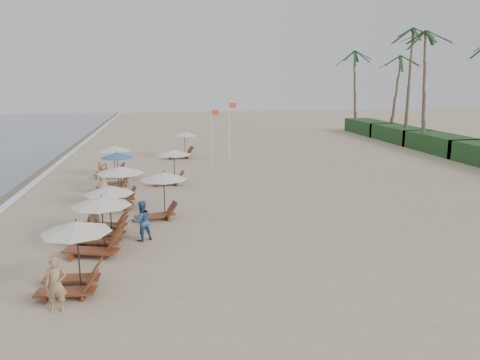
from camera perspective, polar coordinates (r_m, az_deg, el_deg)
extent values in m
plane|color=tan|center=(17.80, 0.61, -9.09)|extent=(160.00, 160.00, 0.00)
cube|color=white|center=(28.35, -26.17, -2.21)|extent=(0.50, 140.00, 0.02)
cube|color=#193D1C|center=(46.05, 23.48, 4.16)|extent=(3.20, 8.00, 1.60)
cube|color=#193D1C|center=(52.46, 19.09, 5.37)|extent=(3.20, 8.00, 1.60)
cube|color=#193D1C|center=(59.12, 15.65, 6.29)|extent=(3.20, 8.00, 1.60)
cylinder|color=brown|center=(46.25, 22.21, 9.90)|extent=(0.36, 0.36, 10.60)
cylinder|color=brown|center=(51.19, 20.06, 10.66)|extent=(0.36, 0.36, 11.40)
cylinder|color=brown|center=(56.23, 18.18, 9.64)|extent=(0.36, 0.36, 9.00)
cylinder|color=brown|center=(60.14, 14.36, 10.37)|extent=(0.36, 0.36, 9.80)
cylinder|color=black|center=(15.30, -19.25, -9.04)|extent=(0.05, 0.05, 2.20)
cone|color=silver|center=(14.98, -19.52, -5.47)|extent=(2.14, 2.14, 0.35)
cylinder|color=black|center=(18.46, -16.52, -5.37)|extent=(0.05, 0.05, 2.10)
cone|color=silver|center=(18.21, -16.70, -2.53)|extent=(2.26, 2.26, 0.35)
cylinder|color=black|center=(20.38, -15.66, -3.71)|extent=(0.05, 0.05, 2.07)
cone|color=silver|center=(20.15, -15.81, -1.15)|extent=(2.08, 2.08, 0.35)
cylinder|color=black|center=(24.66, -14.40, -0.91)|extent=(0.05, 0.05, 2.06)
cone|color=silver|center=(24.47, -14.52, 1.21)|extent=(2.43, 2.43, 0.35)
cylinder|color=black|center=(28.94, -14.79, 1.09)|extent=(0.05, 0.05, 2.16)
cone|color=#336198|center=(28.78, -14.90, 3.00)|extent=(2.04, 2.04, 0.35)
cylinder|color=black|center=(32.62, -15.21, 2.20)|extent=(0.05, 0.05, 2.05)
cone|color=silver|center=(32.47, -15.30, 3.80)|extent=(2.26, 2.26, 0.35)
cylinder|color=black|center=(22.28, -9.30, -1.95)|extent=(0.05, 0.05, 2.15)
cone|color=silver|center=(22.06, -9.39, 0.51)|extent=(2.24, 2.24, 0.35)
cylinder|color=black|center=(29.46, -8.09, 1.56)|extent=(0.05, 0.05, 2.15)
cone|color=silver|center=(29.29, -8.15, 3.44)|extent=(2.24, 2.24, 0.35)
cylinder|color=black|center=(39.36, -6.81, 4.28)|extent=(0.05, 0.05, 2.15)
cone|color=silver|center=(39.24, -6.85, 5.69)|extent=(2.24, 2.24, 0.35)
imported|color=#A18257|center=(14.36, -21.73, -11.87)|extent=(0.60, 0.39, 1.64)
imported|color=#2F598F|center=(19.38, -12.00, -4.95)|extent=(1.01, 0.93, 1.68)
imported|color=olive|center=(19.42, -17.30, -4.97)|extent=(1.31, 1.32, 1.83)
imported|color=tan|center=(27.92, -16.52, 0.34)|extent=(1.05, 1.11, 1.91)
cylinder|color=silver|center=(33.38, -3.56, 5.04)|extent=(0.08, 0.08, 4.60)
cube|color=#E0502A|center=(33.22, -3.12, 8.30)|extent=(0.55, 0.02, 0.40)
cylinder|color=silver|center=(36.68, -1.36, 5.96)|extent=(0.08, 0.08, 4.92)
cube|color=#E0502A|center=(36.55, -0.93, 9.18)|extent=(0.55, 0.02, 0.40)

